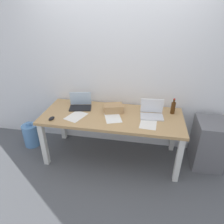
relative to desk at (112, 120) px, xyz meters
The scene contains 13 objects.
ground_plane 0.64m from the desk, ahead, with size 8.00×8.00×0.00m, color #515459.
back_wall 0.80m from the desk, 90.00° to the left, with size 5.20×0.08×2.60m, color white.
desk is the anchor object (origin of this frame).
laptop_left 0.55m from the desk, 163.26° to the left, with size 0.35×0.27×0.22m.
laptop_right 0.57m from the desk, ahead, with size 0.33×0.24×0.24m.
beer_bottle 0.88m from the desk, 14.00° to the left, with size 0.06×0.06×0.23m.
computer_mouse 0.83m from the desk, 161.28° to the right, with size 0.06×0.10×0.03m, color black.
cardboard_box 0.18m from the desk, 91.29° to the left, with size 0.27×0.18×0.11m, color tan.
paper_sheet_front_left 0.51m from the desk, 165.75° to the right, with size 0.21×0.30×0.00m, color white.
paper_sheet_front_right 0.53m from the desk, 14.93° to the right, with size 0.21×0.30×0.00m, color white.
paper_sheet_center 0.11m from the desk, 70.35° to the right, with size 0.21×0.30×0.00m, color white.
water_cooler_jug 1.45m from the desk, behind, with size 0.25×0.25×0.43m.
filing_cabinet 1.41m from the desk, ahead, with size 0.40×0.48×0.71m, color slate.
Camera 1 is at (0.44, -2.41, 2.09)m, focal length 32.12 mm.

